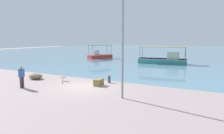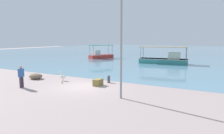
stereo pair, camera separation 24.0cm
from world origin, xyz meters
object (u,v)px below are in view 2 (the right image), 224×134
Objects in this scene: fishing_boat_far_left at (165,59)px; lamp_post at (121,41)px; fishing_boat_outer at (101,55)px; pelican at (63,77)px; fisherman_standing at (21,76)px; net_pile at (36,76)px; glass_bottle at (62,82)px; mooring_bollard at (109,79)px; cargo_crate at (98,82)px.

lamp_post is at bearing -81.74° from fishing_boat_far_left.
fishing_boat_outer reaches higher than pelican.
fishing_boat_far_left is 4.23× the size of fisherman_standing.
pelican is at bearing 11.55° from net_pile.
net_pile is 3.57m from glass_bottle.
fisherman_standing is 1.32× the size of net_pile.
fishing_boat_outer is at bearing 124.30° from mooring_bollard.
fishing_boat_far_left is 1.47× the size of fishing_boat_outer.
glass_bottle is at bearing -5.79° from net_pile.
glass_bottle is (-3.02, -0.83, -0.16)m from cargo_crate.
cargo_crate is (4.67, 3.50, -0.64)m from fisherman_standing.
mooring_bollard is 3.90m from glass_bottle.
net_pile is (-2.76, -0.57, -0.13)m from pelican.
lamp_post reaches higher than fishing_boat_outer.
fisherman_standing is 6.26× the size of glass_bottle.
fishing_boat_far_left is 11.22× the size of mooring_bollard.
pelican is 4.18m from mooring_bollard.
fishing_boat_far_left reaches higher than mooring_bollard.
fishing_boat_far_left is at bearing 89.18° from mooring_bollard.
fishing_boat_outer reaches higher than mooring_bollard.
lamp_post is at bearing -19.07° from pelican.
fisherman_standing is at bearing -103.54° from pelican.
fisherman_standing is (-0.86, -3.59, 0.53)m from pelican.
fishing_boat_far_left is 20.06m from lamp_post.
net_pile is at bearing -175.86° from cargo_crate.
cargo_crate is at bearing 36.85° from fisherman_standing.
fishing_boat_outer is at bearing 125.24° from lamp_post.
fishing_boat_far_left reaches higher than pelican.
fishing_boat_far_left is at bearing -10.90° from fishing_boat_outer.
lamp_post reaches higher than pelican.
fisherman_standing is 3.63m from net_pile.
fishing_boat_outer is at bearing 114.38° from glass_bottle.
mooring_bollard is at bearing 15.35° from net_pile.
fisherman_standing is (-5.07, -20.78, 0.29)m from fishing_boat_far_left.
lamp_post is (15.61, -22.09, 2.97)m from fishing_boat_outer.
mooring_bollard is at bearing 129.55° from lamp_post.
mooring_bollard is 6.90m from fisherman_standing.
mooring_bollard is (12.53, -18.36, -0.26)m from fishing_boat_outer.
fisherman_standing reaches higher than net_pile.
fishing_boat_outer is 17.95× the size of glass_bottle.
cargo_crate is at bearing -1.36° from pelican.
net_pile is at bearing -74.04° from fishing_boat_outer.
mooring_bollard is at bearing 45.17° from fisherman_standing.
fishing_boat_far_left is 5.56× the size of net_pile.
glass_bottle is (-3.20, -2.21, -0.23)m from mooring_bollard.
fisherman_standing is at bearing -103.72° from fishing_boat_far_left.
fishing_boat_outer is (-12.75, 2.46, -0.02)m from fishing_boat_far_left.
pelican reaches higher than glass_bottle.
mooring_bollard is (-0.23, -15.91, -0.28)m from fishing_boat_far_left.
fishing_boat_outer is 0.76× the size of lamp_post.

